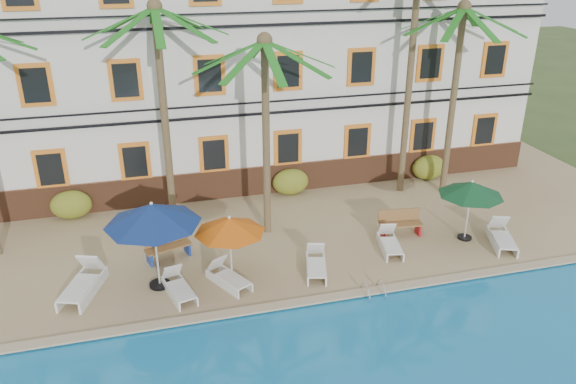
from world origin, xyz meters
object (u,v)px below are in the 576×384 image
object	(u,v)px
palm_e	(456,73)
lounger_f	(502,237)
lounger_a	(83,283)
lounger_e	(390,243)
umbrella_blue	(152,215)
umbrella_red	(230,226)
palm_b	(162,86)
palm_c	(266,107)
lounger_d	(316,264)
lounger_c	(228,277)
palm_d	(412,49)
bench_left	(167,245)
umbrella_green	(471,189)
pool_ladder	(373,294)
lounger_b	(178,287)
bench_right	(400,222)

from	to	relation	value
palm_e	lounger_f	bearing A→B (deg)	-94.15
lounger_a	lounger_e	size ratio (longest dim) A/B	1.26
umbrella_blue	umbrella_red	xyz separation A→B (m)	(2.17, -0.16, -0.56)
palm_b	lounger_e	bearing A→B (deg)	-29.85
umbrella_red	palm_b	bearing A→B (deg)	108.15
palm_c	lounger_d	bearing A→B (deg)	-74.30
umbrella_red	lounger_c	world-z (taller)	umbrella_red
umbrella_blue	umbrella_red	size ratio (longest dim) A/B	1.31
palm_c	lounger_c	size ratio (longest dim) A/B	4.06
palm_d	palm_e	world-z (taller)	palm_d
palm_b	lounger_e	size ratio (longest dim) A/B	4.54
palm_c	bench_left	distance (m)	5.52
palm_c	lounger_d	distance (m)	5.33
palm_b	palm_e	world-z (taller)	palm_b
palm_e	umbrella_green	world-z (taller)	palm_e
bench_left	palm_c	bearing A→B (deg)	15.15
palm_c	lounger_d	size ratio (longest dim) A/B	3.90
umbrella_blue	pool_ladder	distance (m)	6.82
palm_d	bench_left	distance (m)	11.57
umbrella_blue	umbrella_red	bearing A→B (deg)	-4.21
pool_ladder	lounger_e	bearing A→B (deg)	55.78
umbrella_red	bench_left	bearing A→B (deg)	135.37
umbrella_blue	lounger_b	size ratio (longest dim) A/B	1.61
palm_d	lounger_a	size ratio (longest dim) A/B	4.16
palm_e	lounger_c	size ratio (longest dim) A/B	4.44
palm_c	lounger_f	size ratio (longest dim) A/B	3.56
umbrella_blue	lounger_c	distance (m)	2.96
palm_d	bench_left	bearing A→B (deg)	-162.34
umbrella_red	bench_right	size ratio (longest dim) A/B	1.39
lounger_a	lounger_f	bearing A→B (deg)	-2.76
bench_left	pool_ladder	distance (m)	6.79
palm_b	palm_e	bearing A→B (deg)	-0.07
umbrella_blue	umbrella_green	world-z (taller)	umbrella_blue
palm_c	umbrella_green	bearing A→B (deg)	-19.62
umbrella_blue	pool_ladder	world-z (taller)	umbrella_blue
umbrella_blue	lounger_b	bearing A→B (deg)	-49.53
palm_b	bench_left	distance (m)	5.30
lounger_b	lounger_c	size ratio (longest dim) A/B	1.01
umbrella_red	lounger_c	distance (m)	1.60
lounger_b	bench_left	world-z (taller)	bench_left
lounger_d	pool_ladder	distance (m)	2.07
umbrella_red	lounger_f	bearing A→B (deg)	-1.72
palm_b	lounger_a	bearing A→B (deg)	-126.62
lounger_d	pool_ladder	bearing A→B (deg)	-52.69
bench_left	palm_d	bearing A→B (deg)	17.66
lounger_a	pool_ladder	distance (m)	8.54
palm_b	lounger_f	xyz separation A→B (m)	(10.70, -4.60, -4.82)
palm_d	bench_right	xyz separation A→B (m)	(-1.73, -3.59, -5.34)
lounger_d	lounger_e	bearing A→B (deg)	13.29
lounger_b	pool_ladder	xyz separation A→B (m)	(5.53, -1.47, -0.25)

